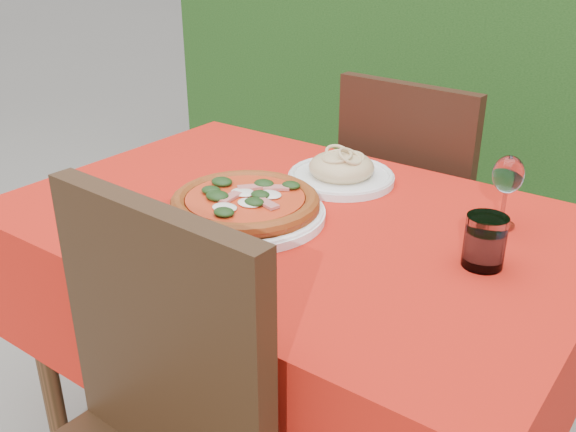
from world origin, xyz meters
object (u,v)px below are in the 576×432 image
Objects in this scene: pasta_plate at (341,171)px; pizza_plate at (245,206)px; water_glass at (484,244)px; wine_glass at (508,178)px; fork at (194,194)px; chair_far at (416,207)px.

pizza_plate is at bearing -99.78° from pasta_plate.
water_glass is (0.44, -0.21, 0.02)m from pasta_plate.
wine_glass is (0.46, 0.29, 0.08)m from pizza_plate.
fork is at bearing -157.86° from wine_glass.
pasta_plate is 2.59× the size of water_glass.
wine_glass is at bearing 99.15° from water_glass.
water_glass is 0.64× the size of wine_glass.
fork is at bearing -173.82° from water_glass.
pasta_plate reaches higher than pizza_plate.
chair_far is 0.47m from pasta_plate.
pizza_plate is at bearing -147.77° from wine_glass.
water_glass is 0.20m from wine_glass.
pasta_plate is (0.05, 0.31, -0.00)m from pizza_plate.
water_glass is at bearing -1.44° from fork.
water_glass is 0.68m from fork.
pasta_plate is 0.49m from water_glass.
fork is at bearing 71.94° from chair_far.
chair_far reaches higher than pizza_plate.
pizza_plate reaches higher than fork.
wine_glass reaches higher than pizza_plate.
pasta_plate reaches higher than fork.
fork is at bearing -130.25° from pasta_plate.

